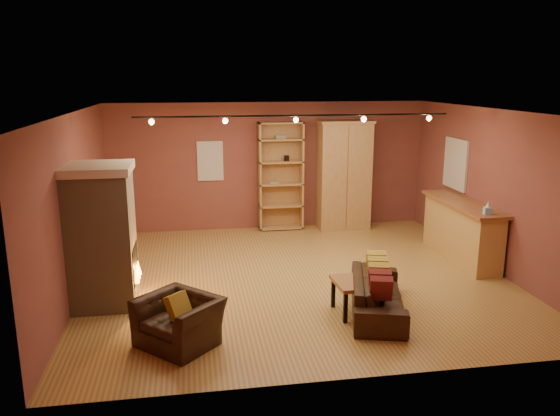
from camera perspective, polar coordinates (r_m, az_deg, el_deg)
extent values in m
plane|color=olive|center=(9.39, 1.80, -7.25)|extent=(7.00, 7.00, 0.00)
plane|color=brown|center=(8.79, 1.94, 10.07)|extent=(7.00, 7.00, 0.00)
cube|color=brown|center=(12.13, -1.12, 4.40)|extent=(7.00, 0.02, 2.80)
cube|color=brown|center=(9.00, -20.57, 0.26)|extent=(0.02, 6.50, 2.80)
cube|color=brown|center=(10.25, 21.45, 1.73)|extent=(0.02, 6.50, 2.80)
cube|color=tan|center=(8.44, -18.10, -3.19)|extent=(0.90, 0.90, 2.00)
cube|color=beige|center=(8.21, -18.64, 3.91)|extent=(0.98, 0.98, 0.12)
cube|color=black|center=(8.51, -15.16, -5.68)|extent=(0.10, 0.65, 0.55)
cone|color=orange|center=(8.54, -14.71, -6.43)|extent=(0.10, 0.10, 0.22)
cube|color=silver|center=(11.97, -7.30, 4.90)|extent=(0.56, 0.04, 0.86)
cube|color=tan|center=(12.18, -0.06, 3.46)|extent=(0.98, 0.04, 2.39)
cube|color=tan|center=(11.95, -2.15, 3.25)|extent=(0.04, 0.38, 2.39)
cube|color=tan|center=(12.10, 2.27, 3.38)|extent=(0.04, 0.38, 2.39)
cube|color=gray|center=(12.01, -0.69, 2.68)|extent=(0.18, 0.12, 0.05)
cube|color=black|center=(11.97, 0.69, 5.23)|extent=(0.10, 0.10, 0.12)
cube|color=tan|center=(12.27, 0.07, -1.99)|extent=(0.98, 0.38, 0.04)
cube|color=tan|center=(12.15, 0.07, 0.29)|extent=(0.98, 0.38, 0.03)
cube|color=tan|center=(12.05, 0.07, 2.55)|extent=(0.98, 0.38, 0.04)
cube|color=tan|center=(11.96, 0.07, 4.85)|extent=(0.98, 0.38, 0.04)
cube|color=tan|center=(11.90, 0.07, 7.18)|extent=(0.98, 0.38, 0.04)
cube|color=tan|center=(11.86, 0.07, 8.91)|extent=(0.98, 0.38, 0.04)
cube|color=tan|center=(12.21, 6.66, 3.31)|extent=(1.13, 0.61, 2.35)
cube|color=#985E37|center=(11.93, 7.05, 3.05)|extent=(0.02, 0.01, 2.25)
cube|color=tan|center=(12.06, 6.82, 8.96)|extent=(1.19, 0.67, 0.06)
cube|color=tan|center=(10.70, 18.40, -2.42)|extent=(0.49, 2.16, 1.03)
cube|color=#985E37|center=(10.57, 18.62, 0.43)|extent=(0.61, 2.28, 0.06)
cube|color=#87B2D9|center=(9.75, 20.87, -0.26)|extent=(0.15, 0.15, 0.13)
cone|color=white|center=(9.72, 20.92, 0.39)|extent=(0.08, 0.08, 0.10)
cube|color=silver|center=(11.39, 17.88, 4.41)|extent=(0.05, 0.90, 1.00)
imported|color=black|center=(8.08, 10.18, -8.29)|extent=(1.01, 1.91, 0.72)
cube|color=maroon|center=(7.49, 10.52, -8.25)|extent=(0.35, 0.30, 0.36)
cube|color=maroon|center=(7.74, 10.38, -7.50)|extent=(0.35, 0.30, 0.36)
cube|color=#AA8C2B|center=(8.00, 10.25, -6.79)|extent=(0.35, 0.30, 0.36)
cube|color=#AA8C2B|center=(8.26, 10.13, -6.13)|extent=(0.35, 0.30, 0.36)
cube|color=#AA8C2B|center=(8.52, 10.01, -5.51)|extent=(0.35, 0.30, 0.36)
imported|color=black|center=(7.15, -10.54, -10.79)|extent=(1.12, 1.11, 0.83)
cube|color=#AA8C2B|center=(7.11, -10.58, -10.02)|extent=(0.38, 0.38, 0.34)
cube|color=#985E37|center=(7.96, 8.11, -7.70)|extent=(0.69, 0.69, 0.05)
cube|color=black|center=(7.74, 6.70, -10.29)|extent=(0.05, 0.05, 0.43)
cube|color=black|center=(7.90, 10.55, -9.93)|extent=(0.05, 0.05, 0.43)
cube|color=black|center=(8.22, 5.65, -8.79)|extent=(0.05, 0.05, 0.43)
cube|color=black|center=(8.37, 9.29, -8.49)|extent=(0.05, 0.05, 0.43)
cylinder|color=black|center=(8.99, 1.68, 9.64)|extent=(5.20, 0.03, 0.03)
sphere|color=#FFD88C|center=(8.85, -13.28, 8.77)|extent=(0.09, 0.09, 0.09)
sphere|color=#FFD88C|center=(8.85, -5.75, 9.06)|extent=(0.09, 0.09, 0.09)
sphere|color=#FFD88C|center=(8.99, 1.68, 9.19)|extent=(0.09, 0.09, 0.09)
sphere|color=#FFD88C|center=(9.28, 8.75, 9.18)|extent=(0.09, 0.09, 0.09)
sphere|color=#FFD88C|center=(9.70, 15.31, 9.05)|extent=(0.09, 0.09, 0.09)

